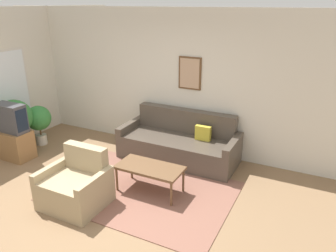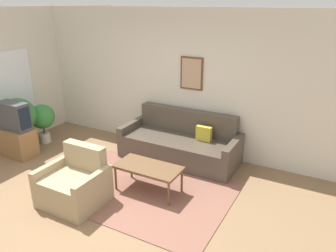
{
  "view_description": "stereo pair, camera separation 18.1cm",
  "coord_description": "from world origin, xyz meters",
  "px_view_note": "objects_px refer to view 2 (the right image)",
  "views": [
    {
      "loc": [
        2.72,
        -2.99,
        2.79
      ],
      "look_at": [
        0.45,
        1.55,
        0.85
      ],
      "focal_mm": 35.0,
      "sensor_mm": 36.0,
      "label": 1
    },
    {
      "loc": [
        2.88,
        -2.91,
        2.79
      ],
      "look_at": [
        0.45,
        1.55,
        0.85
      ],
      "focal_mm": 35.0,
      "sensor_mm": 36.0,
      "label": 2
    }
  ],
  "objects_px": {
    "coffee_table": "(148,169)",
    "potted_plant_tall": "(19,117)",
    "armchair": "(75,185)",
    "tv": "(14,116)",
    "couch": "(181,144)"
  },
  "relations": [
    {
      "from": "coffee_table",
      "to": "tv",
      "type": "distance_m",
      "value": 2.88
    },
    {
      "from": "coffee_table",
      "to": "potted_plant_tall",
      "type": "xyz_separation_m",
      "value": [
        -3.07,
        0.16,
        0.28
      ]
    },
    {
      "from": "couch",
      "to": "coffee_table",
      "type": "bearing_deg",
      "value": -86.76
    },
    {
      "from": "tv",
      "to": "armchair",
      "type": "height_order",
      "value": "tv"
    },
    {
      "from": "armchair",
      "to": "tv",
      "type": "bearing_deg",
      "value": 144.07
    },
    {
      "from": "couch",
      "to": "coffee_table",
      "type": "relative_size",
      "value": 2.13
    },
    {
      "from": "coffee_table",
      "to": "armchair",
      "type": "distance_m",
      "value": 1.1
    },
    {
      "from": "coffee_table",
      "to": "tv",
      "type": "bearing_deg",
      "value": -178.0
    },
    {
      "from": "potted_plant_tall",
      "to": "couch",
      "type": "bearing_deg",
      "value": 20.18
    },
    {
      "from": "tv",
      "to": "potted_plant_tall",
      "type": "bearing_deg",
      "value": 129.9
    },
    {
      "from": "potted_plant_tall",
      "to": "armchair",
      "type": "bearing_deg",
      "value": -21.94
    },
    {
      "from": "tv",
      "to": "potted_plant_tall",
      "type": "distance_m",
      "value": 0.36
    },
    {
      "from": "tv",
      "to": "armchair",
      "type": "relative_size",
      "value": 0.71
    },
    {
      "from": "tv",
      "to": "armchair",
      "type": "distance_m",
      "value": 2.23
    },
    {
      "from": "armchair",
      "to": "potted_plant_tall",
      "type": "distance_m",
      "value": 2.49
    }
  ]
}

